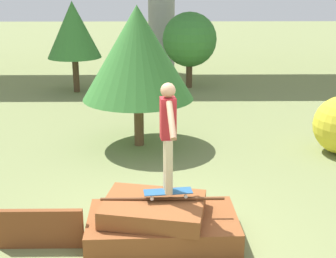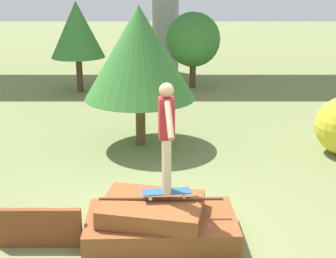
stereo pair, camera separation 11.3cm
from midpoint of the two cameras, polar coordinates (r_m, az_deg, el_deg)
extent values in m
plane|color=olive|center=(7.44, -0.21, -13.20)|extent=(80.00, 80.00, 0.00)
cube|color=brown|center=(7.35, -0.21, -11.90)|extent=(2.32, 1.35, 0.39)
cube|color=brown|center=(7.17, -1.30, -9.71)|extent=(1.66, 1.33, 0.29)
cylinder|color=#5B3319|center=(7.12, -0.21, -8.51)|extent=(1.87, 0.05, 0.05)
cube|color=brown|center=(7.34, -14.88, -11.56)|extent=(1.28, 0.10, 0.62)
cube|color=#23517F|center=(7.10, 0.46, -7.63)|extent=(0.75, 0.31, 0.01)
cylinder|color=silver|center=(7.25, 2.38, -7.58)|extent=(0.06, 0.04, 0.05)
cylinder|color=silver|center=(7.08, 2.63, -8.24)|extent=(0.06, 0.04, 0.05)
cylinder|color=silver|center=(7.19, -1.68, -7.80)|extent=(0.06, 0.04, 0.05)
cylinder|color=silver|center=(7.02, -1.53, -8.47)|extent=(0.06, 0.04, 0.05)
cylinder|color=#C6B78E|center=(7.01, 0.38, -4.18)|extent=(0.12, 0.12, 0.84)
cylinder|color=#C6B78E|center=(6.85, 0.56, -4.70)|extent=(0.12, 0.12, 0.84)
cube|color=maroon|center=(6.69, 0.48, 1.31)|extent=(0.24, 0.24, 0.61)
sphere|color=#A37556|center=(6.59, 0.49, 4.74)|extent=(0.21, 0.21, 0.21)
cylinder|color=#A37556|center=(6.99, 0.14, 2.59)|extent=(0.15, 0.51, 0.46)
cylinder|color=#A37556|center=(6.37, 0.86, 1.08)|extent=(0.15, 0.51, 0.46)
cylinder|color=#4C3823|center=(17.47, 3.40, 6.59)|extent=(0.23, 0.23, 0.93)
sphere|color=#387A33|center=(17.26, 3.48, 10.84)|extent=(1.97, 1.97, 1.97)
cylinder|color=#4C3823|center=(17.04, -10.34, 6.56)|extent=(0.22, 0.22, 1.23)
cone|color=#387A33|center=(16.82, -10.64, 11.84)|extent=(1.87, 1.87, 1.93)
cylinder|color=brown|center=(11.24, -2.89, 0.90)|extent=(0.23, 0.23, 1.16)
cone|color=#387A33|center=(10.87, -3.02, 9.26)|extent=(2.61, 2.61, 2.14)
camera|label=1|loc=(0.06, -89.52, 0.15)|focal=50.00mm
camera|label=2|loc=(0.06, 90.48, -0.15)|focal=50.00mm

